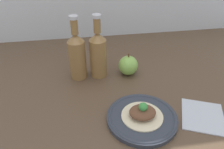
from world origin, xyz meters
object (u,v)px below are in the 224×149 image
object	(u,v)px
cider_bottle_left	(77,55)
cider_bottle_right	(98,53)
apple	(128,65)
plate	(142,118)
plated_food	(142,113)

from	to	relation	value
cider_bottle_left	cider_bottle_right	xyz separation A→B (cm)	(8.28, 0.00, 0.00)
apple	cider_bottle_right	bearing A→B (deg)	174.79
plate	apple	distance (cm)	27.36
plate	cider_bottle_left	distance (cm)	35.30
cider_bottle_right	apple	xyz separation A→B (cm)	(12.21, -1.11, -6.21)
plate	apple	world-z (taller)	apple
plate	cider_bottle_left	world-z (taller)	cider_bottle_left
cider_bottle_left	apple	size ratio (longest dim) A/B	2.68
plate	apple	bearing A→B (deg)	86.88
plated_food	cider_bottle_left	xyz separation A→B (cm)	(-19.01, 28.26, 7.16)
plated_food	cider_bottle_right	size ratio (longest dim) A/B	0.52
cider_bottle_right	plate	bearing A→B (deg)	-69.20
cider_bottle_left	apple	distance (cm)	21.44
cider_bottle_left	plated_food	bearing A→B (deg)	-56.07
cider_bottle_right	apple	world-z (taller)	cider_bottle_right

